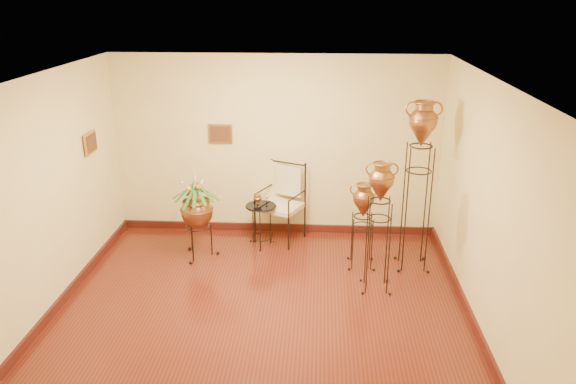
# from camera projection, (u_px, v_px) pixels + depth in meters

# --- Properties ---
(ground) EXTENTS (5.00, 5.00, 0.00)m
(ground) POSITION_uv_depth(u_px,v_px,m) (261.00, 315.00, 6.73)
(ground) COLOR #5E1A16
(ground) RESTS_ON ground
(room_shell) EXTENTS (5.02, 5.02, 2.81)m
(room_shell) POSITION_uv_depth(u_px,v_px,m) (258.00, 178.00, 6.14)
(room_shell) COLOR #F3E89C
(room_shell) RESTS_ON ground
(amphora_tall) EXTENTS (0.53, 0.53, 2.36)m
(amphora_tall) POSITION_uv_depth(u_px,v_px,m) (418.00, 185.00, 7.51)
(amphora_tall) COLOR black
(amphora_tall) RESTS_ON ground
(amphora_mid) EXTENTS (0.48, 0.48, 1.74)m
(amphora_mid) POSITION_uv_depth(u_px,v_px,m) (379.00, 226.00, 7.03)
(amphora_mid) COLOR black
(amphora_mid) RESTS_ON ground
(amphora_short) EXTENTS (0.47, 0.47, 1.24)m
(amphora_short) POSITION_uv_depth(u_px,v_px,m) (362.00, 225.00, 7.73)
(amphora_short) COLOR black
(amphora_short) RESTS_ON ground
(planter_urn) EXTENTS (0.94, 0.94, 1.35)m
(planter_urn) POSITION_uv_depth(u_px,v_px,m) (197.00, 208.00, 7.95)
(planter_urn) COLOR black
(planter_urn) RESTS_ON ground
(armchair) EXTENTS (0.87, 0.85, 1.20)m
(armchair) POSITION_uv_depth(u_px,v_px,m) (280.00, 204.00, 8.54)
(armchair) COLOR black
(armchair) RESTS_ON ground
(side_table) EXTENTS (0.54, 0.54, 0.82)m
(side_table) POSITION_uv_depth(u_px,v_px,m) (261.00, 224.00, 8.44)
(side_table) COLOR black
(side_table) RESTS_ON ground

